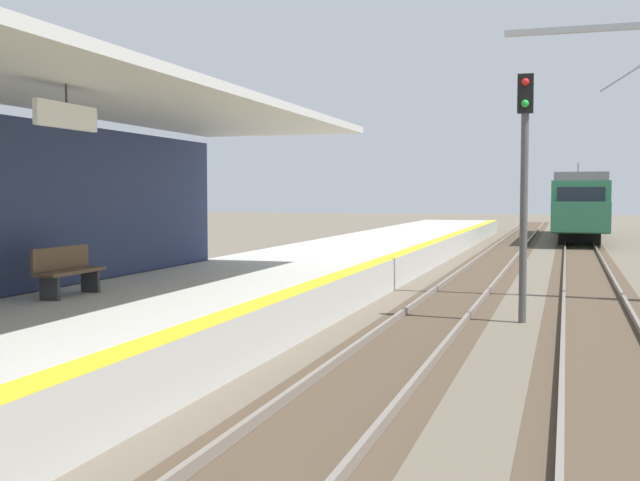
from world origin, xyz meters
name	(u,v)px	position (x,y,z in m)	size (l,w,h in m)	color
station_platform	(230,296)	(-2.50, 16.00, 0.45)	(5.00, 80.00, 0.91)	#B7B5AD
track_pair_nearest_platform	(454,299)	(1.90, 20.00, 0.05)	(2.34, 120.00, 0.16)	#4C3D2D
track_pair_middle	(595,305)	(5.30, 20.00, 0.05)	(2.34, 120.00, 0.16)	#4C3D2D
approaching_train	(578,203)	(5.30, 50.60, 2.18)	(2.93, 19.60, 4.76)	#286647
rail_signal_post	(524,171)	(3.75, 17.03, 3.19)	(0.32, 0.34, 5.20)	#4C4C4C
platform_bench	(67,270)	(-3.85, 11.95, 1.37)	(0.45, 1.60, 0.88)	brown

